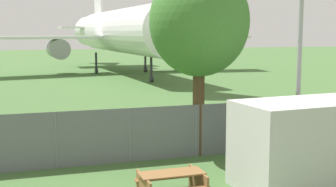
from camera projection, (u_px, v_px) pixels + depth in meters
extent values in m
cylinder|color=slate|center=(56.00, 140.00, 15.83)|extent=(0.07, 0.07, 1.96)
cylinder|color=slate|center=(129.00, 135.00, 16.60)|extent=(0.07, 0.07, 1.96)
cylinder|color=slate|center=(196.00, 131.00, 17.37)|extent=(0.07, 0.07, 1.96)
cylinder|color=slate|center=(257.00, 126.00, 18.14)|extent=(0.07, 0.07, 1.96)
cylinder|color=slate|center=(313.00, 123.00, 18.91)|extent=(0.07, 0.07, 1.96)
cube|color=slate|center=(129.00, 135.00, 16.60)|extent=(56.00, 0.01, 1.96)
cylinder|color=white|center=(124.00, 31.00, 51.28)|extent=(6.07, 29.18, 4.79)
cone|color=white|center=(182.00, 30.00, 35.58)|extent=(5.00, 5.00, 4.79)
cone|color=white|center=(93.00, 31.00, 67.55)|extent=(4.57, 6.17, 4.31)
cube|color=white|center=(193.00, 37.00, 55.79)|extent=(13.37, 5.28, 0.30)
cylinder|color=#939399|center=(177.00, 47.00, 55.68)|extent=(2.34, 4.40, 2.16)
cube|color=white|center=(39.00, 38.00, 49.66)|extent=(13.57, 6.38, 0.30)
cylinder|color=#939399|center=(58.00, 49.00, 50.89)|extent=(2.34, 4.40, 2.16)
cube|color=white|center=(99.00, 27.00, 63.36)|extent=(10.70, 4.29, 0.20)
cylinder|color=#2D2D33|center=(151.00, 70.00, 42.99)|extent=(0.24, 0.24, 2.34)
cylinder|color=#2D2D33|center=(151.00, 79.00, 43.11)|extent=(0.32, 0.57, 0.56)
cylinder|color=#2D2D33|center=(145.00, 62.00, 54.09)|extent=(0.24, 0.24, 2.34)
cylinder|color=#2D2D33|center=(145.00, 70.00, 54.20)|extent=(0.32, 0.57, 0.56)
cylinder|color=#2D2D33|center=(96.00, 63.00, 52.11)|extent=(0.24, 0.24, 2.34)
cylinder|color=#2D2D33|center=(96.00, 71.00, 52.23)|extent=(0.32, 0.57, 0.56)
cube|color=silver|center=(314.00, 142.00, 14.16)|extent=(5.00, 2.67, 2.59)
cube|color=brown|center=(172.00, 173.00, 12.94)|extent=(1.82, 0.78, 0.04)
cube|color=brown|center=(165.00, 178.00, 13.50)|extent=(1.81, 0.30, 0.04)
cube|color=brown|center=(198.00, 183.00, 13.24)|extent=(0.08, 1.40, 0.74)
cylinder|color=#4C3823|center=(198.00, 110.00, 17.52)|extent=(0.44, 0.44, 3.44)
ellipsoid|color=#427A33|center=(199.00, 21.00, 17.09)|extent=(3.68, 3.68, 4.05)
cylinder|color=#99999E|center=(300.00, 36.00, 16.33)|extent=(0.16, 0.16, 8.94)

